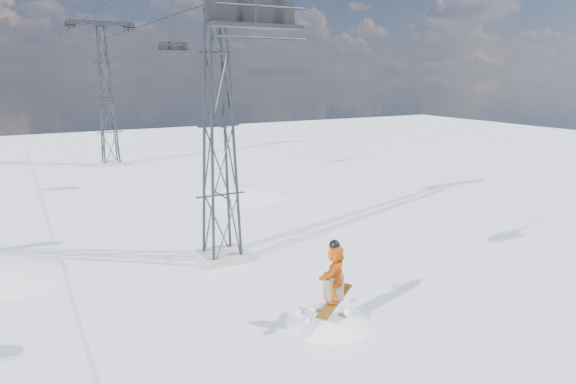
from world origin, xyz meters
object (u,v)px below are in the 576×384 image
object	(u,v)px
lift_tower_far	(106,98)
lift_chair_near	(255,15)
lift_tower_near	(218,127)
snowboarder_jump	(328,370)

from	to	relation	value
lift_tower_far	lift_chair_near	distance (m)	33.44
lift_tower_near	lift_tower_far	bearing A→B (deg)	90.00
lift_tower_near	lift_chair_near	bearing A→B (deg)	-105.01
lift_tower_far	snowboarder_jump	distance (m)	32.52
lift_tower_far	snowboarder_jump	bearing A→B (deg)	-88.47
lift_tower_far	snowboarder_jump	size ratio (longest dim) A/B	1.70
lift_tower_near	lift_tower_far	size ratio (longest dim) A/B	1.00
lift_tower_near	snowboarder_jump	size ratio (longest dim) A/B	1.70
lift_chair_near	lift_tower_far	bearing A→B (deg)	86.21
lift_tower_near	lift_chair_near	distance (m)	9.11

